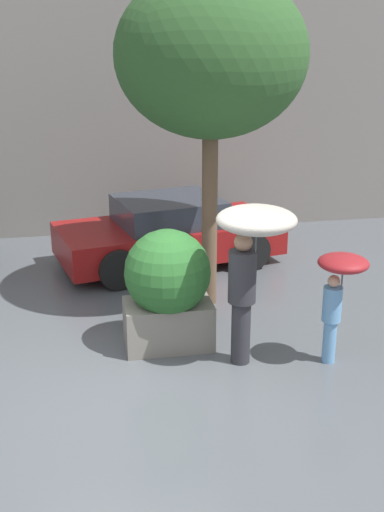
% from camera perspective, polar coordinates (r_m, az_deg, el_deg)
% --- Properties ---
extents(ground_plane, '(40.00, 40.00, 0.00)m').
position_cam_1_polar(ground_plane, '(7.45, -5.33, -12.14)').
color(ground_plane, '#51565B').
extents(building_facade, '(18.00, 0.30, 6.00)m').
position_cam_1_polar(building_facade, '(12.89, -8.72, 15.08)').
color(building_facade, gray).
rests_on(building_facade, ground).
extents(planter_box, '(1.12, 1.10, 1.57)m').
position_cam_1_polar(planter_box, '(8.14, -2.18, -2.67)').
color(planter_box, gray).
rests_on(planter_box, ground).
extents(person_adult, '(0.94, 0.94, 2.00)m').
position_cam_1_polar(person_adult, '(7.48, 5.32, 0.99)').
color(person_adult, '#2D2D33').
rests_on(person_adult, ground).
extents(person_child, '(0.60, 0.60, 1.42)m').
position_cam_1_polar(person_child, '(7.80, 12.92, -2.37)').
color(person_child, '#669ED1').
rests_on(person_child, ground).
extents(parked_car_near, '(4.09, 2.55, 1.17)m').
position_cam_1_polar(parked_car_near, '(11.30, -2.09, 2.10)').
color(parked_car_near, maroon).
rests_on(parked_car_near, ground).
extents(street_tree, '(2.62, 2.62, 4.71)m').
position_cam_1_polar(street_tree, '(9.00, 1.70, 17.29)').
color(street_tree, brown).
rests_on(street_tree, ground).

